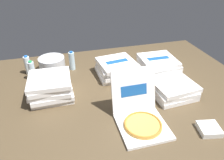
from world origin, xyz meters
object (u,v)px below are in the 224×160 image
Objects in this scene: open_pizza_box at (140,115)px; water_bottle_0 at (28,65)px; water_bottle_2 at (72,61)px; ice_bucket at (52,64)px; pizza_stack_center_near at (51,87)px; pizza_stack_center_far at (116,68)px; water_bottle_1 at (32,71)px; napkin_pile at (209,129)px; pizza_stack_right_far at (172,88)px; pizza_stack_right_mid at (158,65)px.

open_pizza_box is 2.17× the size of water_bottle_0.
open_pizza_box reaches higher than water_bottle_2.
ice_bucket is 1.31× the size of water_bottle_0.
pizza_stack_center_near is 0.79m from pizza_stack_center_far.
water_bottle_1 reaches higher than pizza_stack_center_near.
water_bottle_2 is (0.24, -0.03, 0.03)m from ice_bucket.
pizza_stack_center_far reaches higher than ice_bucket.
pizza_stack_center_near is 1.39× the size of ice_bucket.
napkin_pile is (1.20, -1.40, -0.06)m from ice_bucket.
water_bottle_0 is at bearing 114.65° from pizza_stack_center_near.
pizza_stack_center_far is at bearing -8.78° from water_bottle_1.
open_pizza_box is at bearing 153.51° from napkin_pile.
open_pizza_box is 1.66× the size of ice_bucket.
pizza_stack_center_far is at bearing 87.78° from open_pizza_box.
open_pizza_box is 2.17× the size of water_bottle_2.
pizza_stack_center_near is at bearing -93.02° from ice_bucket.
napkin_pile is (0.04, -0.57, -0.04)m from pizza_stack_right_far.
pizza_stack_right_mid is 1.39× the size of ice_bucket.
pizza_stack_center_far is 1.90× the size of water_bottle_0.
ice_bucket is at bearing 36.74° from water_bottle_1.
ice_bucket is (0.03, 0.55, -0.03)m from pizza_stack_center_near.
water_bottle_0 is (-1.51, 0.36, 0.02)m from pizza_stack_right_mid.
pizza_stack_center_near is 0.96× the size of pizza_stack_right_far.
water_bottle_1 is (-0.91, 0.98, 0.03)m from open_pizza_box.
water_bottle_1 reaches higher than pizza_stack_right_far.
water_bottle_0 reaches higher than pizza_stack_center_far.
pizza_stack_center_near is at bearing -65.35° from water_bottle_0.
ice_bucket is at bearing 121.11° from open_pizza_box.
pizza_stack_center_near reaches higher than ice_bucket.
water_bottle_2 is at bearing 139.01° from pizza_stack_right_far.
water_bottle_1 is (-0.19, 0.39, 0.00)m from pizza_stack_center_near.
pizza_stack_center_far is at bearing 113.80° from napkin_pile.
pizza_stack_center_far is at bearing 172.74° from pizza_stack_right_mid.
water_bottle_1 is at bearing 171.22° from pizza_stack_center_far.
ice_bucket is 0.24m from water_bottle_2.
napkin_pile is (0.51, -0.26, -0.06)m from open_pizza_box.
pizza_stack_center_near is 0.59m from water_bottle_0.
open_pizza_box is 1.49m from water_bottle_0.
pizza_stack_right_mid is at bearing 7.93° from pizza_stack_center_near.
water_bottle_1 is at bearing 154.25° from pizza_stack_right_far.
pizza_stack_center_near is (-0.72, 0.59, 0.03)m from open_pizza_box.
pizza_stack_center_far reaches higher than napkin_pile.
pizza_stack_right_far is 2.68× the size of napkin_pile.
pizza_stack_right_mid is 0.96× the size of pizza_stack_right_far.
pizza_stack_right_far is at bearing -49.69° from pizza_stack_center_far.
water_bottle_0 is at bearing 163.35° from pizza_stack_center_far.
water_bottle_0 is at bearing 150.33° from pizza_stack_right_far.
water_bottle_1 reaches higher than napkin_pile.
pizza_stack_right_mid is 0.96× the size of pizza_stack_center_far.
pizza_stack_center_far is at bearing -23.26° from ice_bucket.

